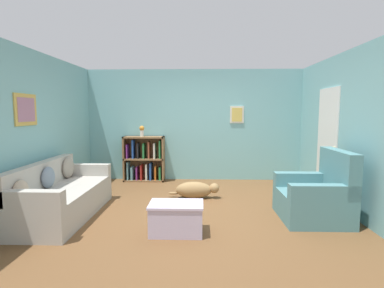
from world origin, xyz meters
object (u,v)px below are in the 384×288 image
object	(u,v)px
bookshelf	(144,160)
couch	(61,197)
recliner_chair	(317,196)
dog	(196,190)
coffee_table	(176,217)
vase	(142,130)

from	to	relation	value
bookshelf	couch	bearing A→B (deg)	-109.13
recliner_chair	dog	xyz separation A→B (m)	(-1.85, 1.05, -0.19)
recliner_chair	bookshelf	bearing A→B (deg)	141.39
recliner_chair	couch	bearing A→B (deg)	179.90
recliner_chair	coffee_table	distance (m)	2.16
couch	vase	distance (m)	2.70
bookshelf	vase	bearing A→B (deg)	-157.85
recliner_chair	vase	size ratio (longest dim) A/B	4.22
dog	vase	size ratio (longest dim) A/B	3.87
recliner_chair	coffee_table	size ratio (longest dim) A/B	1.47
bookshelf	recliner_chair	distance (m)	3.93
bookshelf	vase	size ratio (longest dim) A/B	4.20
vase	dog	bearing A→B (deg)	-47.47
couch	dog	size ratio (longest dim) A/B	2.10
couch	coffee_table	distance (m)	1.94
couch	recliner_chair	xyz separation A→B (m)	(3.92, -0.01, 0.04)
couch	recliner_chair	world-z (taller)	recliner_chair
couch	recliner_chair	size ratio (longest dim) A/B	1.92
dog	bookshelf	bearing A→B (deg)	131.11
couch	dog	world-z (taller)	couch
bookshelf	coffee_table	world-z (taller)	bookshelf
couch	coffee_table	bearing A→B (deg)	-17.99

